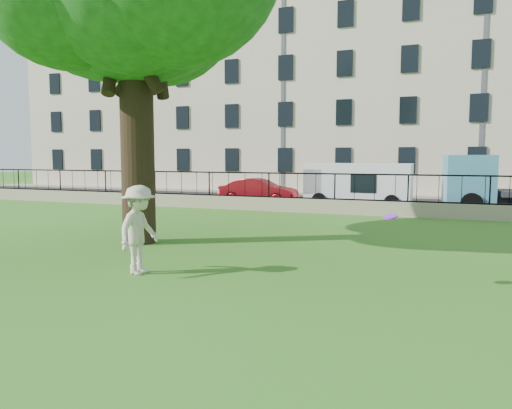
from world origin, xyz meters
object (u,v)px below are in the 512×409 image
at_px(man, 139,230).
at_px(red_sedan, 259,192).
at_px(frisbee, 390,217).
at_px(white_van, 358,185).

height_order(man, red_sedan, man).
height_order(frisbee, red_sedan, frisbee).
height_order(man, white_van, white_van).
xyz_separation_m(man, frisbee, (4.97, 0.82, 0.41)).
distance_m(frisbee, red_sedan, 16.28).
xyz_separation_m(man, red_sedan, (-3.24, 14.86, -0.27)).
bearing_deg(frisbee, red_sedan, 120.33).
bearing_deg(man, frisbee, -81.43).
bearing_deg(white_van, man, -96.80).
distance_m(man, red_sedan, 15.21).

